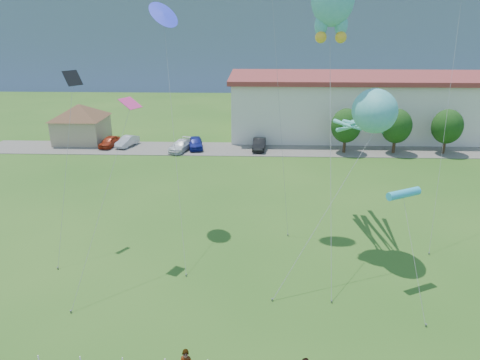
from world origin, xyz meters
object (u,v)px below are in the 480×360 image
warehouse (447,105)px  parked_car_red (109,142)px  parked_car_blue (196,143)px  pavilion (81,119)px  octopus_kite (368,118)px  parked_car_black (259,144)px  parked_car_silver (127,141)px  parked_car_white (181,145)px

warehouse → parked_car_red: warehouse is taller
parked_car_blue → warehouse: bearing=4.7°
warehouse → parked_car_blue: (-34.42, -8.88, -3.34)m
pavilion → parked_car_blue: pavilion is taller
warehouse → octopus_kite: octopus_kite is taller
parked_car_blue → parked_car_black: bearing=-11.7°
octopus_kite → warehouse: bearing=59.2°
parked_car_blue → parked_car_black: size_ratio=1.00×
octopus_kite → parked_car_blue: bearing=122.3°
parked_car_silver → parked_car_blue: (8.95, -0.67, 0.08)m
parked_car_red → octopus_kite: 36.55m
pavilion → octopus_kite: (30.56, -26.62, 6.15)m
parked_car_black → octopus_kite: bearing=-69.6°
parked_car_silver → parked_car_black: bearing=13.9°
pavilion → parked_car_red: pavilion is taller
pavilion → parked_car_black: 23.92m
parked_car_black → parked_car_blue: bearing=-178.0°
pavilion → parked_car_white: (13.88, -3.96, -2.31)m
parked_car_silver → octopus_kite: size_ratio=0.30×
warehouse → parked_car_red: (-45.57, -8.50, -3.41)m
parked_car_red → pavilion: bearing=160.2°
pavilion → parked_car_silver: (6.63, -2.22, -2.32)m
parked_car_white → octopus_kite: octopus_kite is taller
pavilion → parked_car_black: size_ratio=2.17×
parked_car_red → parked_car_silver: (2.20, 0.28, -0.02)m
warehouse → parked_car_black: (-26.40, -9.15, -3.37)m
parked_car_red → parked_car_blue: parked_car_blue is taller
parked_car_red → warehouse: bearing=20.2°
warehouse → parked_car_silver: bearing=-169.3°
parked_car_silver → octopus_kite: 35.21m
warehouse → pavilion: bearing=-173.2°
pavilion → warehouse: size_ratio=0.15×
pavilion → parked_car_white: bearing=-15.9°
warehouse → parked_car_red: 46.48m
parked_car_blue → octopus_kite: octopus_kite is taller
pavilion → parked_car_white: 14.62m
pavilion → parked_car_black: pavilion is taller
warehouse → octopus_kite: bearing=-120.8°
pavilion → parked_car_silver: size_ratio=2.36×
parked_car_red → parked_car_blue: bearing=7.7°
parked_car_white → parked_car_black: parked_car_black is taller
parked_car_white → parked_car_black: size_ratio=1.05×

